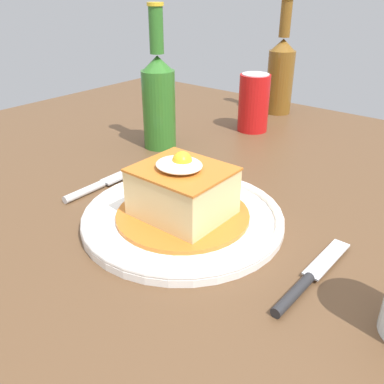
% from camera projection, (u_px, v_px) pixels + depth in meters
% --- Properties ---
extents(dining_table, '(1.32, 1.07, 0.76)m').
position_uv_depth(dining_table, '(203.00, 227.00, 0.75)').
color(dining_table, brown).
rests_on(dining_table, ground_plane).
extents(main_plate, '(0.28, 0.28, 0.02)m').
position_uv_depth(main_plate, '(183.00, 217.00, 0.57)').
color(main_plate, white).
rests_on(main_plate, dining_table).
extents(sandwich_meal, '(0.18, 0.18, 0.10)m').
position_uv_depth(sandwich_meal, '(182.00, 194.00, 0.56)').
color(sandwich_meal, '#C66B23').
rests_on(sandwich_meal, main_plate).
extents(fork, '(0.02, 0.14, 0.01)m').
position_uv_depth(fork, '(95.00, 187.00, 0.66)').
color(fork, silver).
rests_on(fork, dining_table).
extents(knife, '(0.02, 0.17, 0.01)m').
position_uv_depth(knife, '(304.00, 283.00, 0.45)').
color(knife, '#262628').
rests_on(knife, dining_table).
extents(soda_can, '(0.07, 0.07, 0.12)m').
position_uv_depth(soda_can, '(254.00, 103.00, 0.91)').
color(soda_can, red).
rests_on(soda_can, dining_table).
extents(beer_bottle_green, '(0.06, 0.06, 0.27)m').
position_uv_depth(beer_bottle_green, '(159.00, 97.00, 0.80)').
color(beer_bottle_green, '#2D6B23').
rests_on(beer_bottle_green, dining_table).
extents(beer_bottle_amber, '(0.06, 0.06, 0.27)m').
position_uv_depth(beer_bottle_amber, '(281.00, 72.00, 1.01)').
color(beer_bottle_amber, brown).
rests_on(beer_bottle_amber, dining_table).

